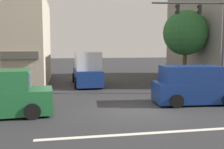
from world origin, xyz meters
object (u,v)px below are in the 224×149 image
(street_tree, at_px, (185,33))
(box_truck_crossing_center, at_px, (87,70))
(van_waiting_far, at_px, (194,86))
(traffic_light_mast, at_px, (209,31))

(street_tree, distance_m, box_truck_crossing_center, 8.58)
(box_truck_crossing_center, height_order, van_waiting_far, box_truck_crossing_center)
(traffic_light_mast, bearing_deg, street_tree, 84.53)
(box_truck_crossing_center, distance_m, van_waiting_far, 9.63)
(traffic_light_mast, xyz_separation_m, box_truck_crossing_center, (-7.52, 5.53, -2.92))
(street_tree, bearing_deg, box_truck_crossing_center, 170.93)
(street_tree, height_order, box_truck_crossing_center, street_tree)
(box_truck_crossing_center, bearing_deg, street_tree, -9.07)
(street_tree, relative_size, van_waiting_far, 1.29)
(van_waiting_far, bearing_deg, box_truck_crossing_center, 122.87)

